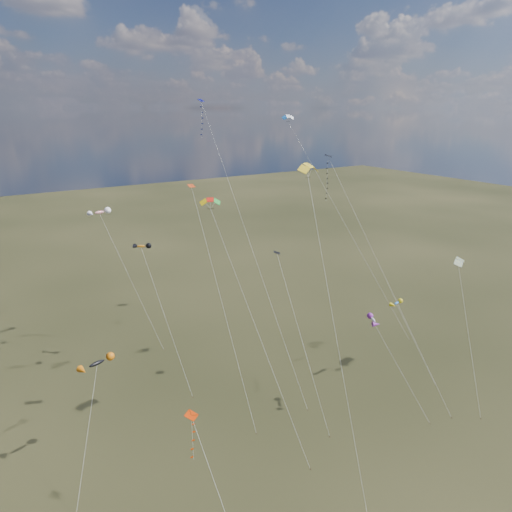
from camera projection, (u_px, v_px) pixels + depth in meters
ground at (342, 461)px, 50.49m from camera, size 400.00×400.00×0.00m
diamond_black_high at (334, 189)px, 63.65m from camera, size 4.84×22.02×31.16m
diamond_navy_tall at (209, 140)px, 63.27m from camera, size 3.94×22.12×38.50m
diamond_black_mid at (289, 295)px, 59.29m from camera, size 2.60×15.08×19.03m
diamond_red_low at (195, 443)px, 38.15m from camera, size 2.01×9.29×13.31m
diamond_orange_center at (210, 257)px, 58.82m from camera, size 1.14×17.84×27.62m
parafoil_yellow at (309, 167)px, 49.25m from camera, size 7.76×19.97×32.07m
parafoil_blue_white at (289, 118)px, 78.22m from camera, size 11.48×22.92×36.51m
parafoil_striped at (460, 260)px, 64.50m from camera, size 8.93×11.96×17.57m
parafoil_tricolor at (211, 202)px, 51.12m from camera, size 4.95×15.95×28.03m
novelty_black_orange at (97, 364)px, 48.37m from camera, size 6.94×8.58×11.99m
novelty_orange_black at (141, 247)px, 66.83m from camera, size 2.61×15.19×18.47m
novelty_white_purple at (373, 320)px, 55.99m from camera, size 5.16×8.04×12.94m
novelty_redwhite_stripe at (100, 213)px, 72.69m from camera, size 7.10×11.27×22.06m
novelty_blue_yellow at (397, 303)px, 63.64m from camera, size 4.33×6.21×11.77m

